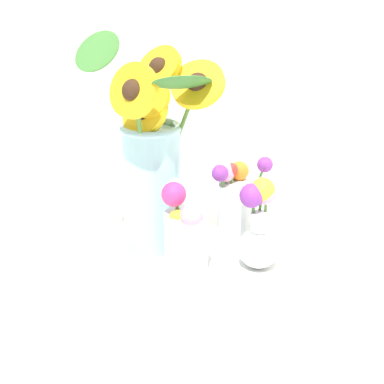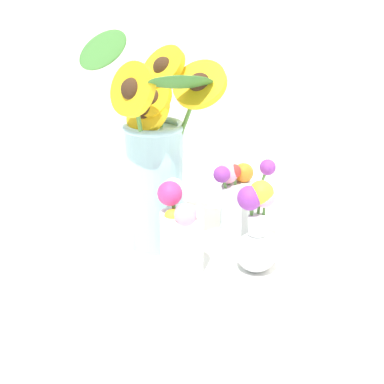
{
  "view_description": "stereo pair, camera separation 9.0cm",
  "coord_description": "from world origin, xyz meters",
  "px_view_note": "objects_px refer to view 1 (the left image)",
  "views": [
    {
      "loc": [
        0.52,
        -0.58,
        0.49
      ],
      "look_at": [
        0.01,
        0.08,
        0.14
      ],
      "focal_mm": 50.0,
      "sensor_mm": 36.0,
      "label": 1
    },
    {
      "loc": [
        0.59,
        -0.53,
        0.49
      ],
      "look_at": [
        0.01,
        0.08,
        0.14
      ],
      "focal_mm": 50.0,
      "sensor_mm": 36.0,
      "label": 2
    }
  ],
  "objects_px": {
    "vase_bulb_right": "(258,225)",
    "vase_small_back": "(236,205)",
    "serving_tray": "(192,260)",
    "vase_small_center": "(184,233)",
    "mason_jar_sunflowers": "(153,162)"
  },
  "relations": [
    {
      "from": "vase_bulb_right",
      "to": "vase_small_back",
      "type": "xyz_separation_m",
      "value": [
        -0.07,
        0.05,
        0.0
      ]
    },
    {
      "from": "serving_tray",
      "to": "vase_bulb_right",
      "type": "xyz_separation_m",
      "value": [
        0.11,
        0.04,
        0.09
      ]
    },
    {
      "from": "serving_tray",
      "to": "mason_jar_sunflowers",
      "type": "xyz_separation_m",
      "value": [
        -0.08,
        -0.01,
        0.17
      ]
    },
    {
      "from": "vase_small_back",
      "to": "mason_jar_sunflowers",
      "type": "bearing_deg",
      "value": -139.72
    },
    {
      "from": "mason_jar_sunflowers",
      "to": "serving_tray",
      "type": "bearing_deg",
      "value": 9.38
    },
    {
      "from": "serving_tray",
      "to": "mason_jar_sunflowers",
      "type": "bearing_deg",
      "value": -170.62
    },
    {
      "from": "serving_tray",
      "to": "vase_small_back",
      "type": "height_order",
      "value": "vase_small_back"
    },
    {
      "from": "vase_bulb_right",
      "to": "mason_jar_sunflowers",
      "type": "bearing_deg",
      "value": -164.73
    },
    {
      "from": "vase_small_center",
      "to": "serving_tray",
      "type": "bearing_deg",
      "value": 116.3
    },
    {
      "from": "serving_tray",
      "to": "vase_small_back",
      "type": "relative_size",
      "value": 2.45
    },
    {
      "from": "serving_tray",
      "to": "vase_small_back",
      "type": "distance_m",
      "value": 0.13
    },
    {
      "from": "serving_tray",
      "to": "vase_small_center",
      "type": "height_order",
      "value": "vase_small_center"
    },
    {
      "from": "mason_jar_sunflowers",
      "to": "vase_small_center",
      "type": "bearing_deg",
      "value": -23.06
    },
    {
      "from": "vase_small_center",
      "to": "vase_small_back",
      "type": "bearing_deg",
      "value": 86.3
    },
    {
      "from": "vase_small_center",
      "to": "vase_bulb_right",
      "type": "xyz_separation_m",
      "value": [
        0.08,
        0.09,
        0.0
      ]
    }
  ]
}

